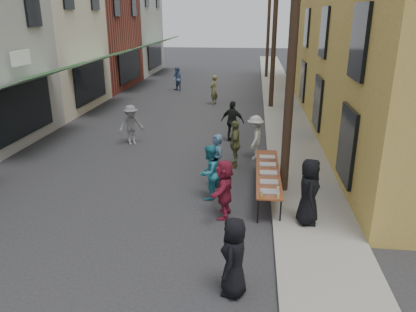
% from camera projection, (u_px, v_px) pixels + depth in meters
% --- Properties ---
extents(ground, '(120.00, 120.00, 0.00)m').
position_uv_depth(ground, '(117.00, 233.00, 10.18)').
color(ground, '#28282B').
rests_on(ground, ground).
extents(sidewalk, '(2.20, 60.00, 0.10)m').
position_uv_depth(sidewalk, '(283.00, 107.00, 23.70)').
color(sidewalk, gray).
rests_on(sidewalk, ground).
extents(storefront_row, '(8.00, 37.00, 9.00)m').
position_uv_depth(storefront_row, '(30.00, 33.00, 23.91)').
color(storefront_row, maroon).
rests_on(storefront_row, ground).
extents(building_ochre, '(10.00, 28.00, 10.00)m').
position_uv_depth(building_ochre, '(412.00, 18.00, 20.48)').
color(building_ochre, gold).
rests_on(building_ochre, ground).
extents(utility_pole_near, '(0.26, 0.26, 9.00)m').
position_uv_depth(utility_pole_near, '(293.00, 41.00, 11.05)').
color(utility_pole_near, '#2D2116').
rests_on(utility_pole_near, ground).
extents(utility_pole_mid, '(0.26, 0.26, 9.00)m').
position_uv_depth(utility_pole_mid, '(275.00, 28.00, 22.30)').
color(utility_pole_mid, '#2D2116').
rests_on(utility_pole_mid, ground).
extents(utility_pole_far, '(0.26, 0.26, 9.00)m').
position_uv_depth(utility_pole_far, '(269.00, 23.00, 33.55)').
color(utility_pole_far, '#2D2116').
rests_on(utility_pole_far, ground).
extents(serving_table, '(0.70, 4.00, 0.75)m').
position_uv_depth(serving_table, '(268.00, 172.00, 12.17)').
color(serving_table, '#642E17').
rests_on(serving_table, ground).
extents(catering_tray_sausage, '(0.50, 0.33, 0.08)m').
position_uv_depth(catering_tray_sausage, '(270.00, 192.00, 10.60)').
color(catering_tray_sausage, maroon).
rests_on(catering_tray_sausage, serving_table).
extents(catering_tray_foil_b, '(0.50, 0.33, 0.08)m').
position_uv_depth(catering_tray_foil_b, '(269.00, 183.00, 11.21)').
color(catering_tray_foil_b, '#B2B2B7').
rests_on(catering_tray_foil_b, serving_table).
extents(catering_tray_buns, '(0.50, 0.33, 0.08)m').
position_uv_depth(catering_tray_buns, '(268.00, 173.00, 11.87)').
color(catering_tray_buns, tan).
rests_on(catering_tray_buns, serving_table).
extents(catering_tray_foil_d, '(0.50, 0.33, 0.08)m').
position_uv_depth(catering_tray_foil_d, '(268.00, 165.00, 12.52)').
color(catering_tray_foil_d, '#B2B2B7').
rests_on(catering_tray_foil_d, serving_table).
extents(catering_tray_buns_end, '(0.50, 0.33, 0.08)m').
position_uv_depth(catering_tray_buns_end, '(267.00, 158.00, 13.18)').
color(catering_tray_buns_end, tan).
rests_on(catering_tray_buns_end, serving_table).
extents(condiment_jar_a, '(0.07, 0.07, 0.08)m').
position_uv_depth(condiment_jar_a, '(261.00, 197.00, 10.34)').
color(condiment_jar_a, '#A57F26').
rests_on(condiment_jar_a, serving_table).
extents(condiment_jar_b, '(0.07, 0.07, 0.08)m').
position_uv_depth(condiment_jar_b, '(261.00, 195.00, 10.44)').
color(condiment_jar_b, '#A57F26').
rests_on(condiment_jar_b, serving_table).
extents(condiment_jar_c, '(0.07, 0.07, 0.08)m').
position_uv_depth(condiment_jar_c, '(261.00, 194.00, 10.53)').
color(condiment_jar_c, '#A57F26').
rests_on(condiment_jar_c, serving_table).
extents(cup_stack, '(0.08, 0.08, 0.12)m').
position_uv_depth(cup_stack, '(278.00, 196.00, 10.34)').
color(cup_stack, tan).
rests_on(cup_stack, serving_table).
extents(guest_front_a, '(0.67, 0.88, 1.63)m').
position_uv_depth(guest_front_a, '(234.00, 257.00, 7.74)').
color(guest_front_a, black).
rests_on(guest_front_a, ground).
extents(guest_front_b, '(0.67, 0.76, 1.75)m').
position_uv_depth(guest_front_b, '(216.00, 162.00, 12.56)').
color(guest_front_b, '#41617E').
rests_on(guest_front_b, ground).
extents(guest_front_c, '(0.93, 1.00, 1.65)m').
position_uv_depth(guest_front_c, '(209.00, 172.00, 11.85)').
color(guest_front_c, teal).
rests_on(guest_front_c, ground).
extents(guest_front_d, '(0.78, 1.16, 1.68)m').
position_uv_depth(guest_front_d, '(255.00, 138.00, 15.14)').
color(guest_front_d, beige).
rests_on(guest_front_d, ground).
extents(guest_front_e, '(0.42, 1.00, 1.70)m').
position_uv_depth(guest_front_e, '(235.00, 144.00, 14.35)').
color(guest_front_e, olive).
rests_on(guest_front_e, ground).
extents(guest_queue_back, '(0.64, 1.55, 1.62)m').
position_uv_depth(guest_queue_back, '(224.00, 189.00, 10.78)').
color(guest_queue_back, maroon).
rests_on(guest_queue_back, ground).
extents(server, '(0.59, 0.87, 1.74)m').
position_uv_depth(server, '(309.00, 192.00, 10.22)').
color(server, black).
rests_on(server, sidewalk).
extents(passerby_left, '(1.24, 1.12, 1.67)m').
position_uv_depth(passerby_left, '(131.00, 125.00, 16.90)').
color(passerby_left, slate).
rests_on(passerby_left, ground).
extents(passerby_mid, '(1.11, 0.70, 1.76)m').
position_uv_depth(passerby_mid, '(233.00, 121.00, 17.25)').
color(passerby_mid, black).
rests_on(passerby_mid, ground).
extents(passerby_right, '(0.63, 0.76, 1.77)m').
position_uv_depth(passerby_right, '(214.00, 90.00, 24.42)').
color(passerby_right, brown).
rests_on(passerby_right, ground).
extents(passerby_far, '(1.03, 0.99, 1.66)m').
position_uv_depth(passerby_far, '(178.00, 79.00, 28.86)').
color(passerby_far, '#4B6491').
rests_on(passerby_far, ground).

